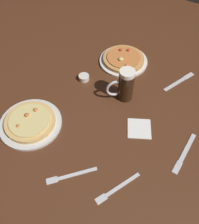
% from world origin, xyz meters
% --- Properties ---
extents(ground_plane, '(2.40, 2.40, 0.03)m').
position_xyz_m(ground_plane, '(0.00, 0.00, -0.01)').
color(ground_plane, '#4C2816').
extents(pizza_plate_near, '(0.28, 0.28, 0.05)m').
position_xyz_m(pizza_plate_near, '(-0.24, -0.20, 0.02)').
color(pizza_plate_near, silver).
rests_on(pizza_plate_near, ground_plane).
extents(pizza_plate_far, '(0.26, 0.26, 0.05)m').
position_xyz_m(pizza_plate_far, '(-0.07, 0.38, 0.02)').
color(pizza_plate_far, silver).
rests_on(pizza_plate_far, ground_plane).
extents(beer_mug_dark, '(0.11, 0.11, 0.17)m').
position_xyz_m(beer_mug_dark, '(0.05, 0.15, 0.08)').
color(beer_mug_dark, black).
rests_on(beer_mug_dark, ground_plane).
extents(ramekin_sauce, '(0.05, 0.05, 0.03)m').
position_xyz_m(ramekin_sauce, '(-0.18, 0.16, 0.01)').
color(ramekin_sauce, silver).
rests_on(ramekin_sauce, ground_plane).
extents(napkin_folded, '(0.14, 0.14, 0.01)m').
position_xyz_m(napkin_folded, '(0.19, 0.02, 0.00)').
color(napkin_folded, white).
rests_on(napkin_folded, ground_plane).
extents(fork_left, '(0.11, 0.19, 0.01)m').
position_xyz_m(fork_left, '(0.23, -0.27, 0.00)').
color(fork_left, silver).
rests_on(fork_left, ground_plane).
extents(knife_right, '(0.03, 0.22, 0.01)m').
position_xyz_m(knife_right, '(0.41, -0.00, 0.00)').
color(knife_right, silver).
rests_on(knife_right, ground_plane).
extents(fork_spare, '(0.15, 0.16, 0.01)m').
position_xyz_m(fork_spare, '(0.05, -0.32, 0.00)').
color(fork_spare, silver).
rests_on(fork_spare, ground_plane).
extents(knife_spare, '(0.10, 0.20, 0.01)m').
position_xyz_m(knife_spare, '(0.25, 0.39, 0.00)').
color(knife_spare, silver).
rests_on(knife_spare, ground_plane).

